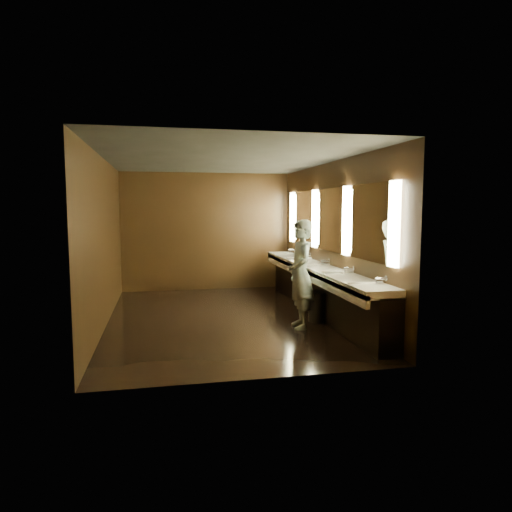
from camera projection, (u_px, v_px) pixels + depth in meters
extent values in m
plane|color=black|center=(224.00, 318.00, 8.17)|extent=(6.00, 6.00, 0.00)
cube|color=#2D2D2B|center=(223.00, 159.00, 7.88)|extent=(4.00, 6.00, 0.02)
cube|color=black|center=(207.00, 232.00, 10.95)|extent=(4.00, 0.02, 2.80)
cube|color=black|center=(259.00, 258.00, 5.10)|extent=(4.00, 0.02, 2.80)
cube|color=black|center=(104.00, 242.00, 7.62)|extent=(0.02, 6.00, 2.80)
cube|color=black|center=(330.00, 239.00, 8.43)|extent=(0.02, 6.00, 2.80)
cube|color=black|center=(320.00, 292.00, 8.50)|extent=(0.36, 5.40, 0.81)
cube|color=white|center=(316.00, 268.00, 8.43)|extent=(0.55, 5.40, 0.12)
cube|color=white|center=(303.00, 273.00, 8.39)|extent=(0.06, 5.40, 0.18)
cylinder|color=silver|center=(381.00, 279.00, 6.31)|extent=(0.18, 0.04, 0.04)
cylinder|color=silver|center=(349.00, 268.00, 7.38)|extent=(0.18, 0.04, 0.04)
cylinder|color=silver|center=(325.00, 261.00, 8.45)|extent=(0.18, 0.04, 0.04)
cylinder|color=silver|center=(307.00, 255.00, 9.53)|extent=(0.18, 0.04, 0.04)
cylinder|color=silver|center=(292.00, 250.00, 10.60)|extent=(0.18, 0.04, 0.04)
cube|color=#FBF5B7|center=(394.00, 224.00, 6.05)|extent=(0.06, 0.22, 1.15)
cube|color=white|center=(369.00, 222.00, 6.83)|extent=(0.03, 1.32, 1.15)
cube|color=#FBF5B7|center=(346.00, 221.00, 7.61)|extent=(0.06, 0.23, 1.15)
cube|color=white|center=(330.00, 220.00, 8.39)|extent=(0.03, 1.32, 1.15)
cube|color=#FBF5B7|center=(315.00, 219.00, 9.17)|extent=(0.06, 0.23, 1.15)
cube|color=white|center=(304.00, 218.00, 9.95)|extent=(0.03, 1.32, 1.15)
cube|color=#FBF5B7|center=(293.00, 217.00, 10.72)|extent=(0.06, 0.22, 1.15)
imported|color=#8FC1D5|center=(301.00, 274.00, 7.43)|extent=(0.46, 0.67, 1.78)
cylinder|color=black|center=(318.00, 306.00, 7.90)|extent=(0.35, 0.35, 0.53)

